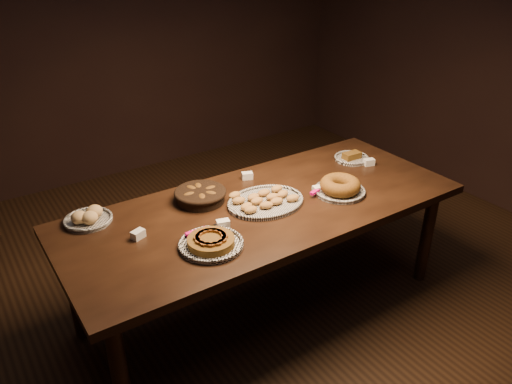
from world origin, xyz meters
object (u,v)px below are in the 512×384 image
madeleine_platter (265,201)px  bundt_cake_plate (340,187)px  apple_tart_plate (211,242)px  buffet_table (265,215)px

madeleine_platter → bundt_cake_plate: (0.46, -0.14, 0.02)m
apple_tart_plate → bundt_cake_plate: bearing=1.9°
bundt_cake_plate → buffet_table: bearing=149.3°
buffet_table → bundt_cake_plate: bearing=-16.3°
buffet_table → madeleine_platter: bearing=62.3°
apple_tart_plate → madeleine_platter: size_ratio=0.75×
apple_tart_plate → bundt_cake_plate: bundt_cake_plate is taller
apple_tart_plate → madeleine_platter: 0.53m
buffet_table → madeleine_platter: (0.00, 0.01, 0.09)m
buffet_table → bundt_cake_plate: (0.47, -0.14, 0.12)m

